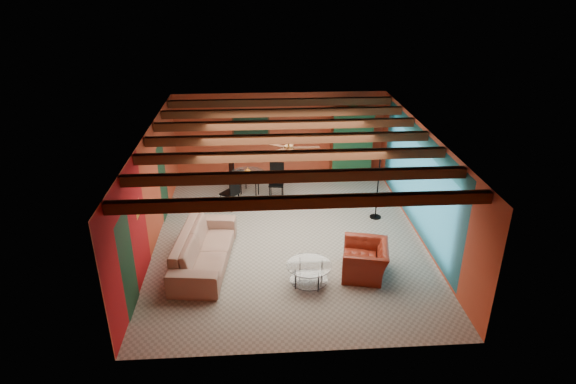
{
  "coord_description": "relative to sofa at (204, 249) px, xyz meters",
  "views": [
    {
      "loc": [
        -0.71,
        -10.53,
        6.12
      ],
      "look_at": [
        0.0,
        0.2,
        1.15
      ],
      "focal_mm": 30.37,
      "sensor_mm": 36.0,
      "label": 1
    }
  ],
  "objects": [
    {
      "name": "vase",
      "position": [
        0.95,
        3.42,
        0.77
      ],
      "size": [
        0.23,
        0.23,
        0.18
      ],
      "primitive_type": "imported",
      "rotation": [
        0.0,
        0.0,
        0.41
      ],
      "color": "orange",
      "rests_on": "dining_table"
    },
    {
      "name": "armchair",
      "position": [
        3.52,
        -0.62,
        -0.04
      ],
      "size": [
        1.17,
        1.27,
        0.71
      ],
      "primitive_type": "imported",
      "rotation": [
        0.0,
        0.0,
        -1.78
      ],
      "color": "maroon",
      "rests_on": "ground"
    },
    {
      "name": "potted_plant",
      "position": [
        4.17,
        4.78,
        1.92
      ],
      "size": [
        0.5,
        0.46,
        0.47
      ],
      "primitive_type": "imported",
      "rotation": [
        0.0,
        0.0,
        -0.26
      ],
      "color": "#26661E",
      "rests_on": "armoire"
    },
    {
      "name": "ceiling_fan",
      "position": [
        1.97,
        1.08,
        1.96
      ],
      "size": [
        1.5,
        1.5,
        0.44
      ],
      "primitive_type": null,
      "color": "#472614",
      "rests_on": "ceiling"
    },
    {
      "name": "floor_lamp",
      "position": [
        4.37,
        1.98,
        0.55
      ],
      "size": [
        0.42,
        0.42,
        1.89
      ],
      "primitive_type": null,
      "rotation": [
        0.0,
        0.0,
        -0.11
      ],
      "color": "black",
      "rests_on": "ground"
    },
    {
      "name": "sofa",
      "position": [
        0.0,
        0.0,
        0.0
      ],
      "size": [
        1.36,
        2.83,
        0.8
      ],
      "primitive_type": "imported",
      "rotation": [
        0.0,
        0.0,
        1.46
      ],
      "color": "#967160",
      "rests_on": "ground"
    },
    {
      "name": "room",
      "position": [
        1.97,
        1.19,
        1.96
      ],
      "size": [
        6.52,
        8.01,
        2.71
      ],
      "color": "gray",
      "rests_on": "ground"
    },
    {
      "name": "coffee_table",
      "position": [
        2.26,
        -0.92,
        -0.15
      ],
      "size": [
        1.19,
        1.19,
        0.49
      ],
      "primitive_type": null,
      "rotation": [
        0.0,
        0.0,
        -0.28
      ],
      "color": "white",
      "rests_on": "ground"
    },
    {
      "name": "dining_table",
      "position": [
        0.95,
        3.42,
        0.14
      ],
      "size": [
        2.34,
        2.34,
        1.08
      ],
      "primitive_type": null,
      "rotation": [
        0.0,
        0.0,
        -0.14
      ],
      "color": "white",
      "rests_on": "ground"
    },
    {
      "name": "armoire",
      "position": [
        4.17,
        4.78,
        0.64
      ],
      "size": [
        1.2,
        0.62,
        2.08
      ],
      "primitive_type": "cube",
      "rotation": [
        0.0,
        0.0,
        0.03
      ],
      "color": "brown",
      "rests_on": "ground"
    },
    {
      "name": "painting",
      "position": [
        1.07,
        5.04,
        1.25
      ],
      "size": [
        1.05,
        0.03,
        0.65
      ],
      "primitive_type": "cube",
      "color": "black",
      "rests_on": "wall_back"
    }
  ]
}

